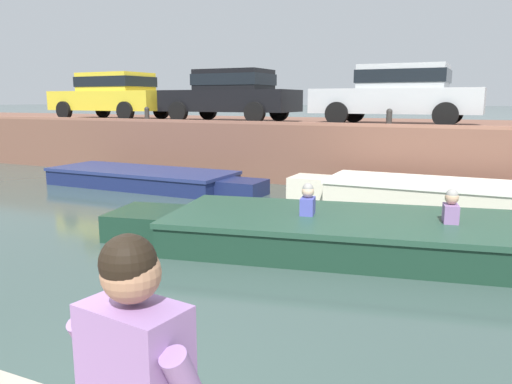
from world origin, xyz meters
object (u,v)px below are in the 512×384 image
object	(u,v)px
boat_moored_west_navy	(149,179)
motorboat_passing	(346,233)
car_centre_silver	(399,92)
mooring_bollard_mid	(389,117)
boat_moored_central_cream	(436,195)
mooring_bollard_west	(147,114)
car_left_inner_black	(231,93)
car_leftmost_yellow	(114,94)

from	to	relation	value
boat_moored_west_navy	motorboat_passing	size ratio (longest dim) A/B	0.83
car_centre_silver	boat_moored_west_navy	bearing A→B (deg)	-150.74
boat_moored_west_navy	mooring_bollard_mid	size ratio (longest dim) A/B	13.52
boat_moored_central_cream	car_centre_silver	bearing A→B (deg)	115.40
boat_moored_west_navy	mooring_bollard_west	xyz separation A→B (m)	(-1.55, 2.07, 1.60)
car_left_inner_black	boat_moored_central_cream	bearing A→B (deg)	-23.97
car_leftmost_yellow	mooring_bollard_mid	xyz separation A→B (m)	(9.45, -1.12, -0.61)
car_leftmost_yellow	boat_moored_central_cream	bearing A→B (deg)	-14.51
motorboat_passing	car_leftmost_yellow	bearing A→B (deg)	146.82
boat_moored_central_cream	motorboat_passing	world-z (taller)	motorboat_passing
boat_moored_west_navy	mooring_bollard_mid	xyz separation A→B (m)	(5.70, 2.07, 1.60)
car_leftmost_yellow	mooring_bollard_mid	bearing A→B (deg)	-6.78
boat_moored_west_navy	car_left_inner_black	bearing A→B (deg)	76.75
car_leftmost_yellow	car_centre_silver	world-z (taller)	same
mooring_bollard_mid	mooring_bollard_west	bearing A→B (deg)	180.00
motorboat_passing	car_centre_silver	world-z (taller)	car_centre_silver
car_leftmost_yellow	car_centre_silver	size ratio (longest dim) A/B	1.04
car_leftmost_yellow	mooring_bollard_west	bearing A→B (deg)	-26.99
boat_moored_west_navy	boat_moored_central_cream	bearing A→B (deg)	3.28
boat_moored_central_cream	car_centre_silver	world-z (taller)	car_centre_silver
car_leftmost_yellow	car_left_inner_black	xyz separation A→B (m)	(4.51, 0.00, -0.00)
boat_moored_west_navy	car_centre_silver	world-z (taller)	car_centre_silver
car_leftmost_yellow	car_centre_silver	bearing A→B (deg)	0.02
motorboat_passing	mooring_bollard_mid	bearing A→B (deg)	94.30
car_centre_silver	mooring_bollard_west	xyz separation A→B (m)	(-7.26, -1.13, -0.61)
boat_moored_west_navy	boat_moored_central_cream	size ratio (longest dim) A/B	1.02
boat_moored_central_cream	boat_moored_west_navy	bearing A→B (deg)	-176.72
car_left_inner_black	car_centre_silver	world-z (taller)	same
car_left_inner_black	car_leftmost_yellow	bearing A→B (deg)	-179.97
boat_moored_central_cream	mooring_bollard_west	distance (m)	8.88
boat_moored_central_cream	car_centre_silver	size ratio (longest dim) A/B	1.37
car_centre_silver	mooring_bollard_west	bearing A→B (deg)	-171.18
boat_moored_west_navy	mooring_bollard_west	distance (m)	3.04
car_left_inner_black	mooring_bollard_west	bearing A→B (deg)	-153.93
car_leftmost_yellow	car_left_inner_black	world-z (taller)	same
motorboat_passing	car_leftmost_yellow	xyz separation A→B (m)	(-9.85, 6.44, 2.18)
motorboat_passing	mooring_bollard_mid	xyz separation A→B (m)	(-0.40, 5.32, 1.57)
motorboat_passing	mooring_bollard_west	world-z (taller)	mooring_bollard_west
boat_moored_west_navy	boat_moored_central_cream	world-z (taller)	boat_moored_central_cream
boat_moored_west_navy	motorboat_passing	xyz separation A→B (m)	(6.10, -3.25, 0.04)
motorboat_passing	car_leftmost_yellow	size ratio (longest dim) A/B	1.62
car_leftmost_yellow	mooring_bollard_mid	world-z (taller)	car_leftmost_yellow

